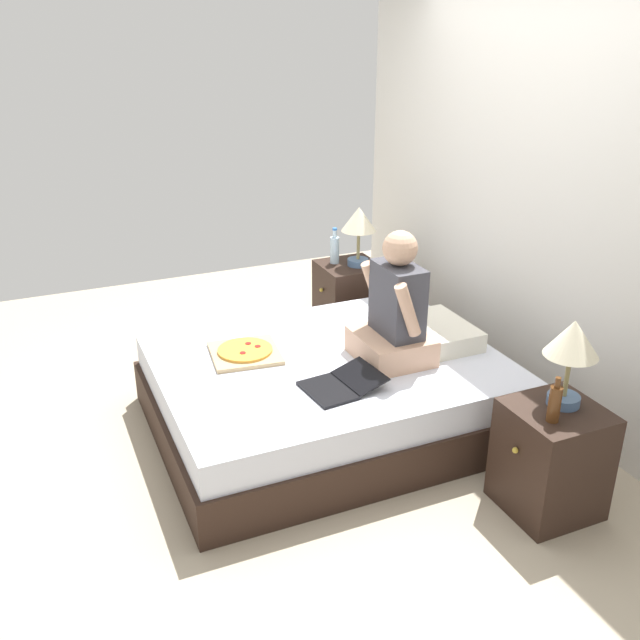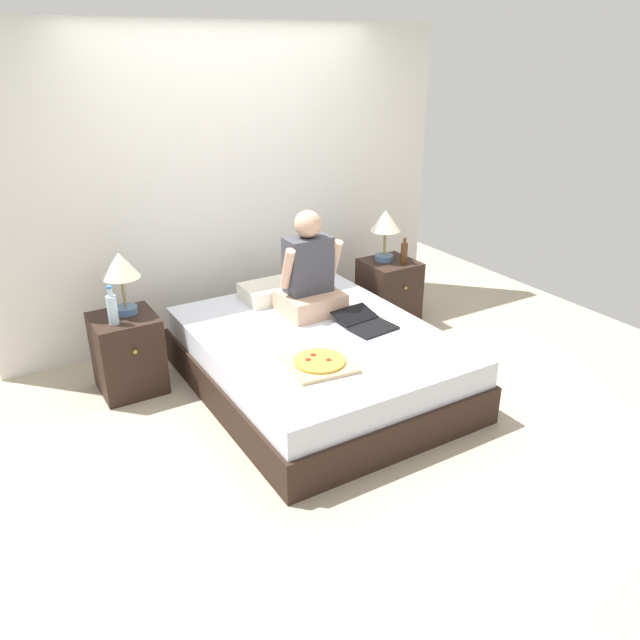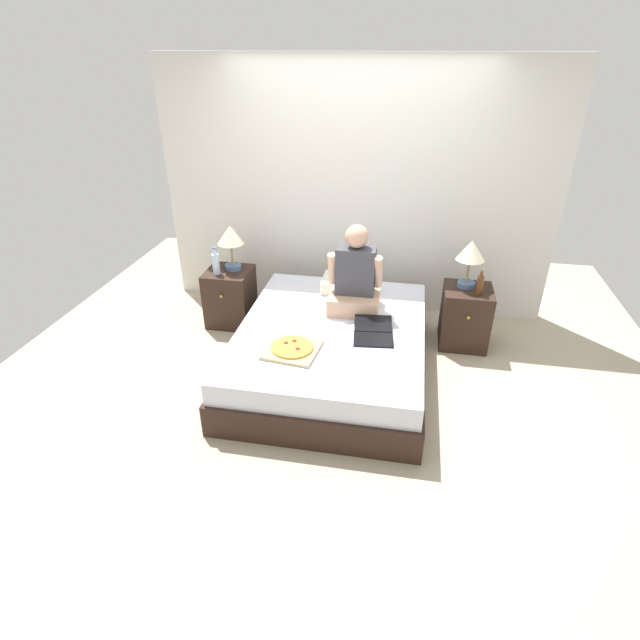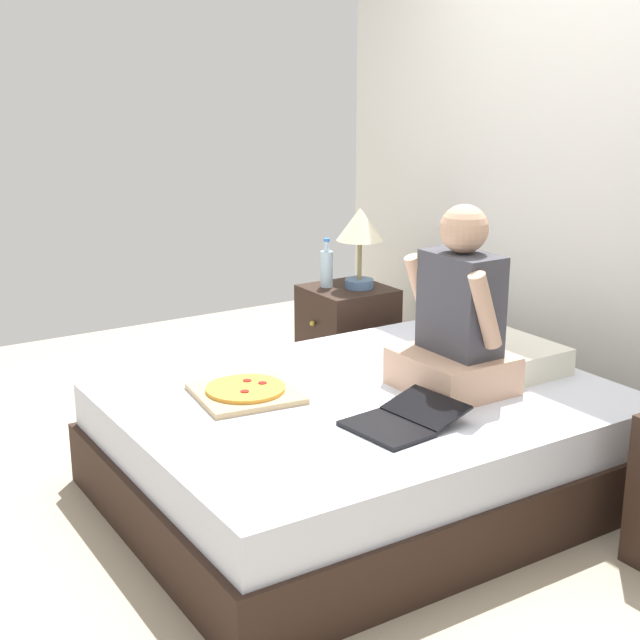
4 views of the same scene
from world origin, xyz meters
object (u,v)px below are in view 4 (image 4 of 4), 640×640
at_px(bed, 365,445).
at_px(person_seated, 457,323).
at_px(pizza_box, 246,392).
at_px(nightstand_left, 347,337).
at_px(laptop, 399,422).
at_px(lamp_on_left_nightstand, 360,230).
at_px(water_bottle, 327,267).

distance_m(bed, person_seated, 0.65).
bearing_deg(pizza_box, nightstand_left, 129.10).
bearing_deg(pizza_box, laptop, 29.19).
relative_size(bed, lamp_on_left_nightstand, 4.53).
distance_m(lamp_on_left_nightstand, laptop, 1.77).
relative_size(bed, nightstand_left, 3.54).
relative_size(lamp_on_left_nightstand, water_bottle, 1.63).
bearing_deg(nightstand_left, water_bottle, -131.65).
distance_m(laptop, pizza_box, 0.69).
xyz_separation_m(lamp_on_left_nightstand, laptop, (1.49, -0.85, -0.43)).
bearing_deg(lamp_on_left_nightstand, pizza_box, -53.32).
xyz_separation_m(bed, person_seated, (0.15, 0.36, 0.52)).
bearing_deg(nightstand_left, laptop, -27.72).
height_order(water_bottle, laptop, water_bottle).
bearing_deg(bed, nightstand_left, 148.93).
bearing_deg(person_seated, lamp_on_left_nightstand, 162.73).
height_order(bed, pizza_box, pizza_box).
xyz_separation_m(bed, lamp_on_left_nightstand, (-1.13, 0.75, 0.68)).
bearing_deg(laptop, water_bottle, 156.09).
xyz_separation_m(bed, water_bottle, (-1.25, 0.61, 0.46)).
height_order(person_seated, laptop, person_seated).
height_order(nightstand_left, water_bottle, water_bottle).
height_order(nightstand_left, pizza_box, nightstand_left).
relative_size(water_bottle, person_seated, 0.35).
xyz_separation_m(lamp_on_left_nightstand, person_seated, (1.27, -0.40, -0.16)).
bearing_deg(water_bottle, bed, -26.19).
bearing_deg(person_seated, laptop, -64.82).
height_order(nightstand_left, lamp_on_left_nightstand, lamp_on_left_nightstand).
bearing_deg(person_seated, nightstand_left, 165.25).
bearing_deg(person_seated, pizza_box, -116.00).
xyz_separation_m(bed, pizza_box, (-0.24, -0.44, 0.25)).
xyz_separation_m(person_seated, pizza_box, (-0.39, -0.79, -0.27)).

